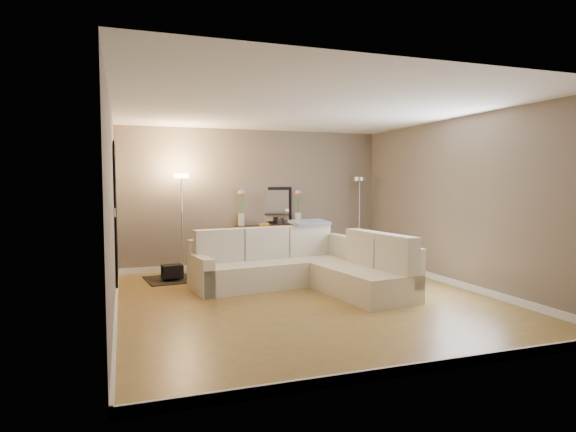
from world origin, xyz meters
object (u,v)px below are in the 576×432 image
object	(u,v)px
sectional_sofa	(304,266)
floor_lamp_unlit	(359,203)
floor_lamp_lit	(182,204)
console_table	(266,244)

from	to	relation	value
sectional_sofa	floor_lamp_unlit	distance (m)	2.68
sectional_sofa	floor_lamp_lit	xyz separation A→B (m)	(-1.64, 1.63, 0.91)
sectional_sofa	console_table	size ratio (longest dim) A/B	2.16
floor_lamp_lit	floor_lamp_unlit	world-z (taller)	floor_lamp_lit
sectional_sofa	floor_lamp_unlit	size ratio (longest dim) A/B	1.66
floor_lamp_lit	console_table	bearing A→B (deg)	9.50
floor_lamp_unlit	sectional_sofa	bearing A→B (deg)	-136.62
console_table	floor_lamp_unlit	size ratio (longest dim) A/B	0.77
sectional_sofa	floor_lamp_unlit	world-z (taller)	floor_lamp_unlit
sectional_sofa	floor_lamp_lit	distance (m)	2.49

